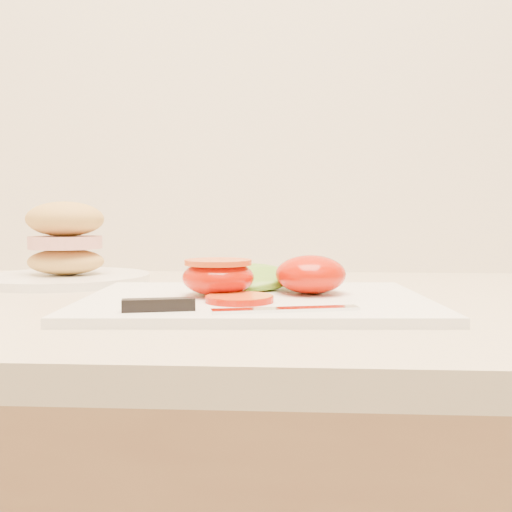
{
  "coord_description": "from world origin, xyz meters",
  "views": [
    {
      "loc": [
        -0.5,
        0.98,
        1.03
      ],
      "look_at": [
        -0.54,
        1.62,
        0.99
      ],
      "focal_mm": 40.0,
      "sensor_mm": 36.0,
      "label": 1
    }
  ],
  "objects": [
    {
      "name": "lettuce_leaf_0",
      "position": [
        -0.56,
        1.69,
        0.95
      ],
      "size": [
        0.16,
        0.13,
        0.03
      ],
      "primitive_type": "ellipsoid",
      "rotation": [
        0.0,
        0.0,
        -0.31
      ],
      "color": "olive",
      "rests_on": "cutting_board"
    },
    {
      "name": "sandwich_plate",
      "position": [
        -0.84,
        1.82,
        0.97
      ],
      "size": [
        0.25,
        0.25,
        0.12
      ],
      "rotation": [
        0.0,
        0.0,
        0.38
      ],
      "color": "white",
      "rests_on": "counter"
    },
    {
      "name": "cutting_board",
      "position": [
        -0.54,
        1.61,
        0.94
      ],
      "size": [
        0.4,
        0.3,
        0.01
      ],
      "primitive_type": "cube",
      "rotation": [
        0.0,
        0.0,
        0.06
      ],
      "color": "white",
      "rests_on": "counter"
    },
    {
      "name": "tomato_half_cut",
      "position": [
        -0.59,
        1.62,
        0.96
      ],
      "size": [
        0.08,
        0.08,
        0.04
      ],
      "color": "#B00B00",
      "rests_on": "cutting_board"
    },
    {
      "name": "tomato_slice_0",
      "position": [
        -0.56,
        1.57,
        0.94
      ],
      "size": [
        0.07,
        0.07,
        0.01
      ],
      "primitive_type": "cylinder",
      "color": "#CD591F",
      "rests_on": "cutting_board"
    },
    {
      "name": "tomato_half_dome",
      "position": [
        -0.48,
        1.64,
        0.96
      ],
      "size": [
        0.08,
        0.08,
        0.05
      ],
      "primitive_type": "ellipsoid",
      "color": "#B00B00",
      "rests_on": "cutting_board"
    },
    {
      "name": "knife",
      "position": [
        -0.58,
        1.51,
        0.94
      ],
      "size": [
        0.23,
        0.05,
        0.01
      ],
      "rotation": [
        0.0,
        0.0,
        0.23
      ],
      "color": "silver",
      "rests_on": "cutting_board"
    }
  ]
}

